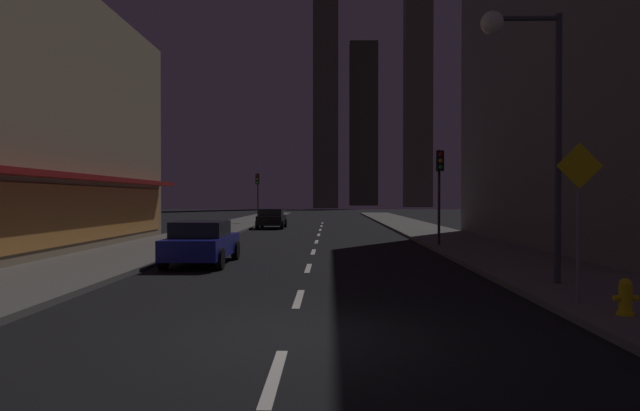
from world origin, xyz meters
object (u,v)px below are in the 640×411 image
object	(u,v)px
street_lamp_right	(524,80)
traffic_light_far_left	(258,187)
car_parked_far	(272,218)
fire_hydrant_far_left	(220,228)
traffic_light_near_right	(440,176)
pedestrian_crossing_sign	(579,208)
fire_hydrant_yellow_near	(625,298)
car_parked_near	(202,242)

from	to	relation	value
street_lamp_right	traffic_light_far_left	bearing A→B (deg)	108.22
car_parked_far	fire_hydrant_far_left	distance (m)	7.70
traffic_light_near_right	pedestrian_crossing_sign	bearing A→B (deg)	-89.57
traffic_light_far_left	traffic_light_near_right	bearing A→B (deg)	-63.77
traffic_light_near_right	traffic_light_far_left	world-z (taller)	same
car_parked_far	pedestrian_crossing_sign	world-z (taller)	pedestrian_crossing_sign
fire_hydrant_yellow_near	pedestrian_crossing_sign	distance (m)	1.96
car_parked_near	pedestrian_crossing_sign	world-z (taller)	pedestrian_crossing_sign
fire_hydrant_yellow_near	pedestrian_crossing_sign	world-z (taller)	pedestrian_crossing_sign
street_lamp_right	car_parked_near	bearing A→B (deg)	151.84
street_lamp_right	traffic_light_near_right	bearing A→B (deg)	89.36
fire_hydrant_yellow_near	pedestrian_crossing_sign	size ratio (longest dim) A/B	0.21
fire_hydrant_far_left	traffic_light_near_right	world-z (taller)	traffic_light_near_right
car_parked_far	fire_hydrant_yellow_near	world-z (taller)	car_parked_far
car_parked_near	street_lamp_right	bearing A→B (deg)	-28.16
traffic_light_near_right	traffic_light_far_left	bearing A→B (deg)	116.23
fire_hydrant_far_left	street_lamp_right	size ratio (longest dim) A/B	0.10
fire_hydrant_yellow_near	street_lamp_right	size ratio (longest dim) A/B	0.10
car_parked_far	traffic_light_near_right	xyz separation A→B (m)	(9.10, -15.81, 2.45)
car_parked_far	fire_hydrant_far_left	xyz separation A→B (m)	(-2.30, -7.34, -0.29)
car_parked_near	traffic_light_far_left	world-z (taller)	traffic_light_far_left
car_parked_near	street_lamp_right	xyz separation A→B (m)	(8.98, -4.81, 4.33)
car_parked_near	car_parked_far	size ratio (longest dim) A/B	1.00
fire_hydrant_yellow_near	street_lamp_right	xyz separation A→B (m)	(-0.52, 3.60, 4.61)
car_parked_near	pedestrian_crossing_sign	size ratio (longest dim) A/B	1.34
car_parked_far	traffic_light_near_right	bearing A→B (deg)	-60.08
car_parked_far	traffic_light_near_right	size ratio (longest dim) A/B	1.01
fire_hydrant_far_left	pedestrian_crossing_sign	bearing A→B (deg)	-62.02
car_parked_near	fire_hydrant_far_left	world-z (taller)	car_parked_near
fire_hydrant_far_left	traffic_light_near_right	xyz separation A→B (m)	(11.40, -8.47, 2.74)
fire_hydrant_yellow_near	street_lamp_right	distance (m)	5.87
traffic_light_far_left	fire_hydrant_yellow_near	bearing A→B (deg)	-72.72
car_parked_near	car_parked_far	world-z (taller)	same
car_parked_near	street_lamp_right	size ratio (longest dim) A/B	0.64
car_parked_near	traffic_light_near_right	xyz separation A→B (m)	(9.10, 5.92, 2.45)
fire_hydrant_yellow_near	street_lamp_right	world-z (taller)	street_lamp_right
traffic_light_far_left	street_lamp_right	size ratio (longest dim) A/B	0.64
car_parked_far	fire_hydrant_yellow_near	size ratio (longest dim) A/B	6.48
car_parked_far	fire_hydrant_far_left	world-z (taller)	car_parked_far
traffic_light_near_right	fire_hydrant_far_left	bearing A→B (deg)	143.38
pedestrian_crossing_sign	fire_hydrant_far_left	bearing A→B (deg)	117.98
car_parked_near	pedestrian_crossing_sign	distance (m)	11.78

